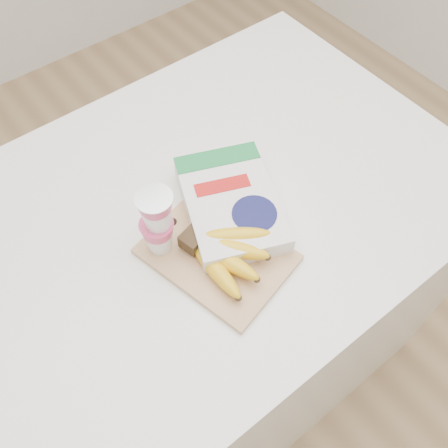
{
  "coord_description": "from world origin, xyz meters",
  "views": [
    {
      "loc": [
        -0.35,
        -0.57,
        1.91
      ],
      "look_at": [
        0.01,
        -0.1,
        1.04
      ],
      "focal_mm": 40.0,
      "sensor_mm": 36.0,
      "label": 1
    }
  ],
  "objects_px": {
    "table": "(201,303)",
    "bananas": "(224,252)",
    "cutting_board": "(217,254)",
    "yogurt_stack": "(157,222)",
    "cereal_box": "(231,205)"
  },
  "relations": [
    {
      "from": "table",
      "to": "cutting_board",
      "type": "relative_size",
      "value": 4.52
    },
    {
      "from": "cereal_box",
      "to": "table",
      "type": "bearing_deg",
      "value": 154.96
    },
    {
      "from": "bananas",
      "to": "cereal_box",
      "type": "relative_size",
      "value": 0.57
    },
    {
      "from": "cereal_box",
      "to": "cutting_board",
      "type": "bearing_deg",
      "value": -120.33
    },
    {
      "from": "table",
      "to": "yogurt_stack",
      "type": "relative_size",
      "value": 7.89
    },
    {
      "from": "table",
      "to": "bananas",
      "type": "height_order",
      "value": "bananas"
    },
    {
      "from": "table",
      "to": "bananas",
      "type": "relative_size",
      "value": 6.93
    },
    {
      "from": "cutting_board",
      "to": "bananas",
      "type": "bearing_deg",
      "value": -97.23
    },
    {
      "from": "yogurt_stack",
      "to": "table",
      "type": "bearing_deg",
      "value": 23.79
    },
    {
      "from": "table",
      "to": "cutting_board",
      "type": "distance_m",
      "value": 0.52
    },
    {
      "from": "bananas",
      "to": "cereal_box",
      "type": "distance_m",
      "value": 0.13
    },
    {
      "from": "yogurt_stack",
      "to": "cereal_box",
      "type": "xyz_separation_m",
      "value": [
        0.17,
        -0.01,
        -0.07
      ]
    },
    {
      "from": "table",
      "to": "bananas",
      "type": "bearing_deg",
      "value": -100.88
    },
    {
      "from": "bananas",
      "to": "cereal_box",
      "type": "xyz_separation_m",
      "value": [
        0.09,
        0.09,
        -0.01
      ]
    },
    {
      "from": "cutting_board",
      "to": "yogurt_stack",
      "type": "relative_size",
      "value": 1.74
    }
  ]
}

